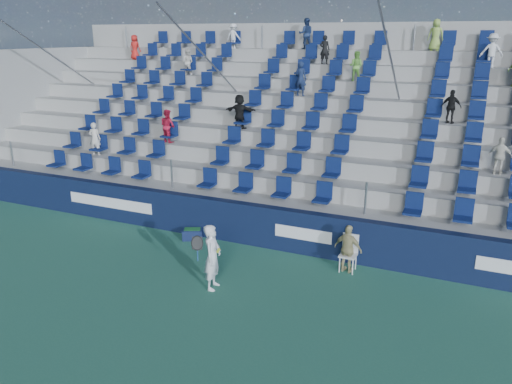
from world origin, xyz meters
The scene contains 7 objects.
ground centered at (0.00, 0.00, 0.00)m, with size 70.00×70.00×0.00m, color #2F6F57.
sponsor_wall centered at (0.00, 3.15, 0.60)m, with size 24.00×0.32×1.20m.
grandstand centered at (0.00, 8.24, 2.14)m, with size 24.00×8.17×6.63m.
tennis_player centered at (0.15, 0.39, 0.80)m, with size 0.69×0.65×1.60m.
line_judge_chair centered at (2.86, 2.65, 0.54)m, with size 0.42×0.43×0.95m.
line_judge centered at (2.86, 2.50, 0.63)m, with size 0.74×0.31×1.26m, color tan.
ball_bin centered at (-1.82, 2.75, 0.18)m, with size 0.68×0.58×0.32m.
Camera 1 is at (5.37, -8.93, 5.76)m, focal length 35.00 mm.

